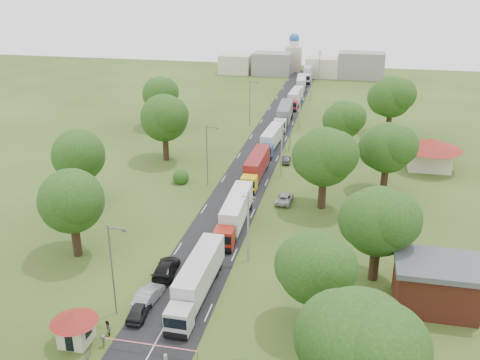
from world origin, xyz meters
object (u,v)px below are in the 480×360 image
(guard_booth, at_px, (75,323))
(car_lane_mid, at_px, (148,296))
(info_sign, at_px, (290,135))
(car_lane_front, at_px, (139,310))
(truck_0, at_px, (197,279))
(boom_barrier, at_px, (135,343))

(guard_booth, bearing_deg, car_lane_mid, 60.59)
(guard_booth, height_order, info_sign, info_sign)
(info_sign, bearing_deg, car_lane_front, -98.48)
(guard_booth, bearing_deg, info_sign, 78.32)
(info_sign, bearing_deg, car_lane_mid, -98.87)
(truck_0, height_order, car_lane_mid, truck_0)
(boom_barrier, bearing_deg, info_sign, 83.76)
(boom_barrier, height_order, info_sign, info_sign)
(boom_barrier, distance_m, guard_booth, 5.98)
(truck_0, bearing_deg, car_lane_mid, -155.57)
(boom_barrier, distance_m, car_lane_mid, 7.63)
(info_sign, distance_m, car_lane_front, 55.65)
(boom_barrier, distance_m, car_lane_front, 5.27)
(guard_booth, xyz_separation_m, car_lane_mid, (4.20, 7.45, -1.36))
(car_lane_front, bearing_deg, car_lane_mid, -93.32)
(guard_booth, xyz_separation_m, info_sign, (12.40, 60.00, 0.84))
(info_sign, bearing_deg, guard_booth, -101.68)
(info_sign, bearing_deg, boom_barrier, -96.24)
(guard_booth, bearing_deg, boom_barrier, 0.01)
(boom_barrier, distance_m, info_sign, 60.39)
(truck_0, distance_m, car_lane_mid, 5.35)
(boom_barrier, height_order, car_lane_front, car_lane_front)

